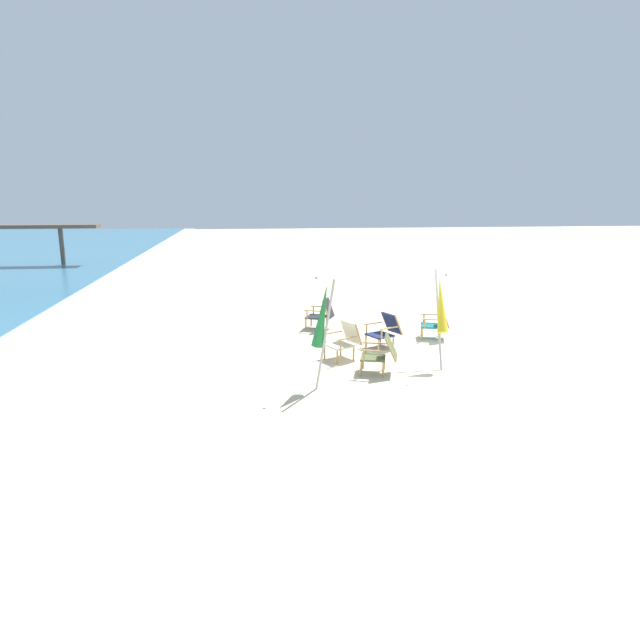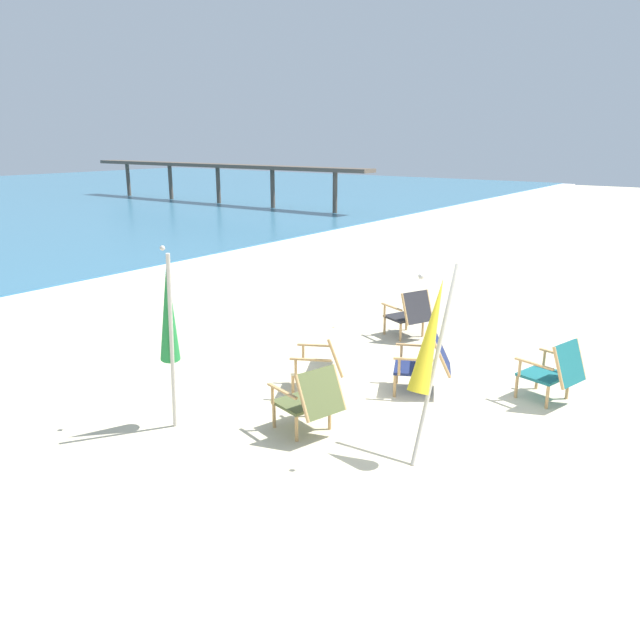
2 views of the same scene
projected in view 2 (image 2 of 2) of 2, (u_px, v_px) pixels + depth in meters
ground_plane at (438, 426)px, 7.19m from camera, size 80.00×80.00×0.00m
surf_band at (8, 301)px, 12.53m from camera, size 80.00×1.10×0.06m
beach_chair_far_center at (555, 370)px, 7.72m from camera, size 0.72×0.80×0.82m
beach_chair_back_left at (410, 313)px, 10.22m from camera, size 0.79×0.85×0.82m
beach_chair_back_right at (324, 361)px, 8.03m from camera, size 0.83×0.87×0.82m
beach_chair_mid_center at (426, 361)px, 8.03m from camera, size 0.83×0.90×0.80m
beach_chair_front_left at (310, 398)px, 6.89m from camera, size 0.74×0.85×0.80m
umbrella_furled_yellow at (431, 337)px, 6.16m from camera, size 0.84×0.24×2.00m
umbrella_furled_green at (169, 314)px, 6.70m from camera, size 0.40×0.46×2.10m
pier_distant at (218, 168)px, 29.90m from camera, size 0.90×17.19×1.97m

